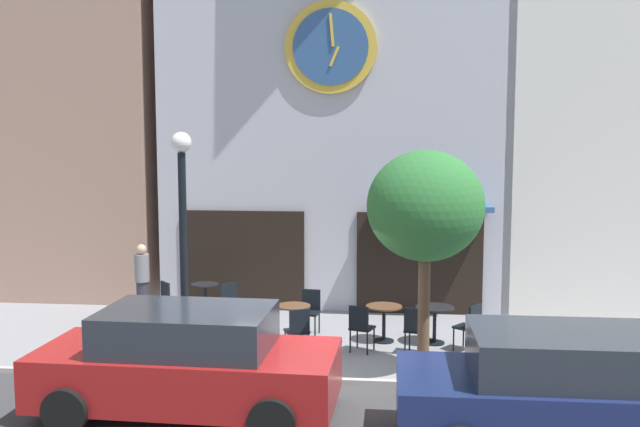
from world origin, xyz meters
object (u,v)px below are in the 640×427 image
at_px(street_lamp, 183,246).
at_px(cafe_chair_near_lamp, 170,298).
at_px(cafe_table_rightmost, 435,317).
at_px(parked_car_red, 188,363).
at_px(parked_car_navy, 566,392).
at_px(cafe_chair_under_awning, 227,299).
at_px(cafe_table_leftmost, 294,318).
at_px(cafe_chair_near_tree, 310,308).
at_px(cafe_chair_right_end, 298,328).
at_px(pedestrian_grey, 142,281).
at_px(cafe_table_near_curb, 384,316).
at_px(cafe_chair_mid_row, 471,324).
at_px(cafe_table_center, 205,295).
at_px(cafe_chair_curbside, 415,327).
at_px(street_tree, 425,207).
at_px(cafe_chair_left_end, 361,325).

distance_m(street_lamp, cafe_chair_near_lamp, 3.10).
bearing_deg(street_lamp, cafe_table_rightmost, 17.77).
relative_size(parked_car_red, parked_car_navy, 1.01).
relative_size(cafe_chair_under_awning, parked_car_navy, 0.21).
distance_m(cafe_chair_near_lamp, cafe_chair_under_awning, 1.24).
bearing_deg(cafe_table_rightmost, cafe_chair_under_awning, 166.15).
distance_m(cafe_table_leftmost, cafe_chair_near_tree, 0.79).
height_order(cafe_chair_right_end, parked_car_navy, parked_car_navy).
bearing_deg(cafe_chair_right_end, street_lamp, -169.60).
bearing_deg(pedestrian_grey, cafe_table_near_curb, -12.39).
distance_m(cafe_table_rightmost, cafe_chair_mid_row, 0.78).
xyz_separation_m(street_lamp, pedestrian_grey, (-1.73, 2.64, -1.21)).
height_order(cafe_table_center, parked_car_navy, parked_car_navy).
bearing_deg(parked_car_navy, cafe_chair_near_tree, 127.57).
distance_m(cafe_table_center, cafe_chair_near_tree, 2.73).
bearing_deg(parked_car_red, street_lamp, 107.21).
height_order(cafe_chair_near_lamp, cafe_chair_near_tree, same).
relative_size(cafe_chair_curbside, cafe_chair_mid_row, 1.00).
bearing_deg(street_lamp, cafe_table_center, 98.20).
distance_m(cafe_table_rightmost, parked_car_navy, 4.80).
distance_m(cafe_chair_mid_row, parked_car_navy, 4.21).
distance_m(street_tree, cafe_table_center, 6.28).
relative_size(cafe_chair_right_end, cafe_chair_mid_row, 1.00).
bearing_deg(cafe_table_leftmost, street_lamp, -147.76).
relative_size(cafe_table_center, cafe_chair_left_end, 0.83).
distance_m(street_lamp, cafe_chair_mid_row, 5.48).
bearing_deg(cafe_chair_near_tree, cafe_table_center, 155.42).
distance_m(cafe_table_leftmost, cafe_chair_curbside, 2.37).
relative_size(cafe_table_near_curb, cafe_chair_near_lamp, 0.80).
distance_m(cafe_table_rightmost, pedestrian_grey, 6.37).
height_order(cafe_table_center, cafe_chair_under_awning, cafe_chair_under_awning).
bearing_deg(cafe_chair_mid_row, cafe_chair_under_awning, 162.94).
xyz_separation_m(cafe_chair_right_end, parked_car_red, (-1.23, -2.83, 0.23)).
distance_m(cafe_chair_curbside, cafe_chair_near_lamp, 5.50).
distance_m(cafe_chair_curbside, cafe_chair_under_awning, 4.37).
relative_size(cafe_chair_curbside, parked_car_red, 0.21).
distance_m(street_lamp, cafe_chair_left_end, 3.56).
bearing_deg(cafe_chair_near_lamp, cafe_chair_under_awning, 2.51).
relative_size(cafe_table_near_curb, cafe_chair_right_end, 0.80).
relative_size(cafe_chair_right_end, parked_car_red, 0.21).
distance_m(cafe_chair_under_awning, cafe_chair_right_end, 2.83).
height_order(parked_car_red, parked_car_navy, same).
bearing_deg(cafe_chair_near_tree, cafe_table_leftmost, -107.40).
relative_size(cafe_table_center, cafe_table_leftmost, 0.97).
height_order(cafe_table_center, cafe_table_rightmost, cafe_table_center).
relative_size(cafe_chair_near_lamp, cafe_chair_right_end, 1.00).
distance_m(cafe_table_near_curb, cafe_table_rightmost, 0.98).
xyz_separation_m(cafe_chair_near_lamp, cafe_chair_right_end, (3.06, -2.10, 0.00)).
relative_size(cafe_table_leftmost, cafe_chair_under_awning, 0.85).
bearing_deg(cafe_chair_right_end, cafe_chair_near_tree, 88.24).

